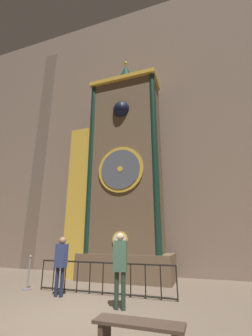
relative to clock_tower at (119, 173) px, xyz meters
name	(u,v)px	position (x,y,z in m)	size (l,w,h in m)	color
ground_plane	(76,318)	(0.73, -4.45, -4.54)	(28.00, 28.00, 0.00)	brown
cathedral_back_wall	(140,120)	(0.65, 1.51, 3.44)	(24.00, 0.32, 15.97)	#7A6656
clock_tower	(119,173)	(0.00, 0.00, 0.00)	(4.65, 1.84, 10.78)	brown
railing_fence	(103,276)	(0.44, -2.43, -4.02)	(4.55, 0.05, 0.94)	black
visitor_near	(61,260)	(-0.70, -3.07, -3.52)	(0.36, 0.25, 1.69)	#1B213A
visitor_far	(120,262)	(1.44, -3.62, -3.46)	(0.39, 0.30, 1.79)	#213427
stanchion_post	(28,278)	(-2.26, -2.61, -4.18)	(0.28, 0.28, 1.08)	gray
visitor_bench	(139,330)	(2.46, -5.53, -4.22)	(1.43, 0.40, 0.44)	#423328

